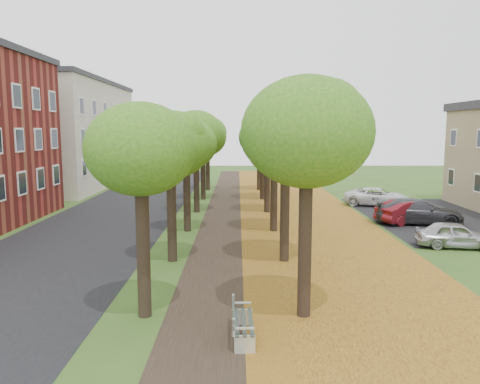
{
  "coord_description": "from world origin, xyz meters",
  "views": [
    {
      "loc": [
        0.61,
        -13.53,
        5.58
      ],
      "look_at": [
        0.72,
        9.63,
        2.5
      ],
      "focal_mm": 35.0,
      "sensor_mm": 36.0,
      "label": 1
    }
  ],
  "objects_px": {
    "bench": "(241,322)",
    "car_red": "(410,211)",
    "car_silver": "(456,235)",
    "car_grey": "(418,211)",
    "car_white": "(378,197)"
  },
  "relations": [
    {
      "from": "bench",
      "to": "car_red",
      "type": "xyz_separation_m",
      "value": [
        10.3,
        15.77,
        0.24
      ]
    },
    {
      "from": "car_silver",
      "to": "bench",
      "type": "bearing_deg",
      "value": 142.82
    },
    {
      "from": "car_silver",
      "to": "car_white",
      "type": "relative_size",
      "value": 0.76
    },
    {
      "from": "bench",
      "to": "car_grey",
      "type": "distance_m",
      "value": 18.81
    },
    {
      "from": "car_grey",
      "to": "car_silver",
      "type": "bearing_deg",
      "value": -175.84
    },
    {
      "from": "bench",
      "to": "car_grey",
      "type": "xyz_separation_m",
      "value": [
        10.68,
        15.48,
        0.28
      ]
    },
    {
      "from": "bench",
      "to": "car_silver",
      "type": "height_order",
      "value": "car_silver"
    },
    {
      "from": "car_silver",
      "to": "car_red",
      "type": "xyz_separation_m",
      "value": [
        0.0,
        6.02,
        0.09
      ]
    },
    {
      "from": "car_white",
      "to": "car_grey",
      "type": "bearing_deg",
      "value": -157.9
    },
    {
      "from": "bench",
      "to": "car_grey",
      "type": "bearing_deg",
      "value": -35.67
    },
    {
      "from": "bench",
      "to": "car_silver",
      "type": "relative_size",
      "value": 0.52
    },
    {
      "from": "car_grey",
      "to": "car_white",
      "type": "xyz_separation_m",
      "value": [
        -0.38,
        6.76,
        -0.08
      ]
    },
    {
      "from": "car_white",
      "to": "car_red",
      "type": "bearing_deg",
      "value": -161.14
    },
    {
      "from": "bench",
      "to": "car_red",
      "type": "height_order",
      "value": "car_red"
    },
    {
      "from": "bench",
      "to": "car_grey",
      "type": "relative_size",
      "value": 0.37
    }
  ]
}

